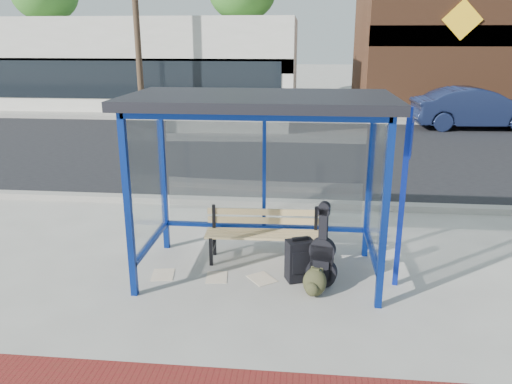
# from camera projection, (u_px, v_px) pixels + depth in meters

# --- Properties ---
(ground) EXTENTS (120.00, 120.00, 0.00)m
(ground) POSITION_uv_depth(u_px,v_px,m) (259.00, 273.00, 6.84)
(ground) COLOR #B2ADA0
(ground) RESTS_ON ground
(curb_near) EXTENTS (60.00, 0.25, 0.12)m
(curb_near) POSITION_uv_depth(u_px,v_px,m) (273.00, 203.00, 9.58)
(curb_near) COLOR gray
(curb_near) RESTS_ON ground
(street_asphalt) EXTENTS (60.00, 10.00, 0.00)m
(street_asphalt) POSITION_uv_depth(u_px,v_px,m) (285.00, 150.00, 14.45)
(street_asphalt) COLOR black
(street_asphalt) RESTS_ON ground
(curb_far) EXTENTS (60.00, 0.25, 0.12)m
(curb_far) POSITION_uv_depth(u_px,v_px,m) (291.00, 121.00, 19.28)
(curb_far) COLOR gray
(curb_far) RESTS_ON ground
(far_sidewalk) EXTENTS (60.00, 4.00, 0.01)m
(far_sidewalk) POSITION_uv_depth(u_px,v_px,m) (293.00, 115.00, 21.11)
(far_sidewalk) COLOR #B2ADA0
(far_sidewalk) RESTS_ON ground
(bus_shelter) EXTENTS (3.30, 1.80, 2.42)m
(bus_shelter) POSITION_uv_depth(u_px,v_px,m) (260.00, 122.00, 6.30)
(bus_shelter) COLOR navy
(bus_shelter) RESTS_ON ground
(storefront_white) EXTENTS (18.00, 6.04, 4.00)m
(storefront_white) POSITION_uv_depth(u_px,v_px,m) (110.00, 62.00, 24.22)
(storefront_white) COLOR silver
(storefront_white) RESTS_ON ground
(storefront_brown) EXTENTS (10.00, 7.08, 6.40)m
(storefront_brown) POSITION_uv_depth(u_px,v_px,m) (472.00, 36.00, 22.72)
(storefront_brown) COLOR #59331E
(storefront_brown) RESTS_ON ground
(utility_pole_west) EXTENTS (1.60, 0.24, 8.00)m
(utility_pole_west) POSITION_uv_depth(u_px,v_px,m) (136.00, 11.00, 18.96)
(utility_pole_west) COLOR #4C3826
(utility_pole_west) RESTS_ON ground
(bench) EXTENTS (1.68, 0.47, 0.79)m
(bench) POSITION_uv_depth(u_px,v_px,m) (264.00, 231.00, 7.14)
(bench) COLOR black
(bench) RESTS_ON ground
(guitar_bag) EXTENTS (0.41, 0.20, 1.09)m
(guitar_bag) POSITION_uv_depth(u_px,v_px,m) (322.00, 258.00, 6.37)
(guitar_bag) COLOR black
(guitar_bag) RESTS_ON ground
(suitcase) EXTENTS (0.41, 0.33, 0.62)m
(suitcase) POSITION_uv_depth(u_px,v_px,m) (300.00, 260.00, 6.57)
(suitcase) COLOR black
(suitcase) RESTS_ON ground
(backpack) EXTENTS (0.35, 0.33, 0.36)m
(backpack) POSITION_uv_depth(u_px,v_px,m) (314.00, 283.00, 6.20)
(backpack) COLOR #2E2E19
(backpack) RESTS_ON ground
(sign_post) EXTENTS (0.13, 0.29, 2.32)m
(sign_post) POSITION_uv_depth(u_px,v_px,m) (404.00, 189.00, 6.15)
(sign_post) COLOR #0D2298
(sign_post) RESTS_ON ground
(newspaper_a) EXTENTS (0.34, 0.41, 0.01)m
(newspaper_a) POSITION_uv_depth(u_px,v_px,m) (163.00, 275.00, 6.79)
(newspaper_a) COLOR white
(newspaper_a) RESTS_ON ground
(newspaper_b) EXTENTS (0.32, 0.38, 0.01)m
(newspaper_b) POSITION_uv_depth(u_px,v_px,m) (217.00, 277.00, 6.72)
(newspaper_b) COLOR white
(newspaper_b) RESTS_ON ground
(newspaper_c) EXTENTS (0.45, 0.46, 0.01)m
(newspaper_c) POSITION_uv_depth(u_px,v_px,m) (262.00, 279.00, 6.68)
(newspaper_c) COLOR white
(newspaper_c) RESTS_ON ground
(parked_car) EXTENTS (4.51, 1.79, 1.46)m
(parked_car) POSITION_uv_depth(u_px,v_px,m) (476.00, 108.00, 17.67)
(parked_car) COLOR #172041
(parked_car) RESTS_ON ground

